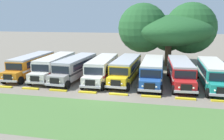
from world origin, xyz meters
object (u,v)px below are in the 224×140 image
Objects in this scene: parked_bus_slot_4 at (126,68)px; broad_shade_tree at (169,30)px; parked_bus_slot_0 at (32,64)px; parked_bus_slot_7 at (213,73)px; parked_bus_slot_1 at (55,65)px; parked_bus_slot_2 at (76,67)px; parked_bus_slot_6 at (180,71)px; parked_bus_slot_5 at (152,70)px; parked_bus_slot_3 at (102,68)px.

parked_bus_slot_4 is 0.68× the size of broad_shade_tree.
parked_bus_slot_0 and parked_bus_slot_4 have the same top height.
parked_bus_slot_1 is at bearing -90.18° from parked_bus_slot_7.
parked_bus_slot_2 is 13.57m from parked_bus_slot_6.
parked_bus_slot_6 is 1.00× the size of parked_bus_slot_7.
parked_bus_slot_2 is 1.01× the size of parked_bus_slot_5.
parked_bus_slot_4 is at bearing -93.77° from parked_bus_slot_6.
parked_bus_slot_0 is at bearing -92.85° from parked_bus_slot_3.
parked_bus_slot_6 is at bearing -95.25° from parked_bus_slot_7.
parked_bus_slot_0 is at bearing -92.69° from parked_bus_slot_6.
parked_bus_slot_1 and parked_bus_slot_6 have the same top height.
parked_bus_slot_1 is 0.68× the size of broad_shade_tree.
parked_bus_slot_5 is 1.00× the size of parked_bus_slot_6.
parked_bus_slot_3 is (6.85, -0.36, 0.00)m from parked_bus_slot_1.
parked_bus_slot_5 is at bearing 86.96° from parked_bus_slot_1.
parked_bus_slot_1 is at bearing -92.65° from parked_bus_slot_6.
parked_bus_slot_0 is at bearing -90.13° from parked_bus_slot_2.
parked_bus_slot_2 is 3.67m from parked_bus_slot_3.
parked_bus_slot_7 is 0.68× the size of broad_shade_tree.
parked_bus_slot_6 is 0.68× the size of broad_shade_tree.
broad_shade_tree is (-4.99, 11.95, 4.48)m from parked_bus_slot_7.
parked_bus_slot_7 is (24.02, -0.52, 0.00)m from parked_bus_slot_0.
broad_shade_tree is at bearing -156.12° from parked_bus_slot_7.
parked_bus_slot_7 is at bearing 89.71° from parked_bus_slot_5.
parked_bus_slot_1 is 3.21m from parked_bus_slot_2.
parked_bus_slot_4 is at bearing 98.42° from parked_bus_slot_2.
parked_bus_slot_2 and parked_bus_slot_3 have the same top height.
parked_bus_slot_1 is 9.93m from parked_bus_slot_4.
parked_bus_slot_7 is at bearing 87.31° from parked_bus_slot_1.
parked_bus_slot_7 is (7.09, -0.09, 0.00)m from parked_bus_slot_5.
parked_bus_slot_6 is at bearing 88.29° from parked_bus_slot_0.
parked_bus_slot_0 and parked_bus_slot_3 have the same top height.
parked_bus_slot_6 is (3.40, 0.33, 0.00)m from parked_bus_slot_5.
parked_bus_slot_3 is 1.00× the size of parked_bus_slot_6.
parked_bus_slot_1 and parked_bus_slot_2 have the same top height.
parked_bus_slot_2 is at bearing 80.73° from parked_bus_slot_1.
parked_bus_slot_5 is 7.09m from parked_bus_slot_7.
parked_bus_slot_0 is 0.68× the size of broad_shade_tree.
broad_shade_tree is at bearing 170.40° from parked_bus_slot_5.
parked_bus_slot_4 is (3.08, 0.45, 0.00)m from parked_bus_slot_3.
broad_shade_tree is at bearing 138.02° from parked_bus_slot_2.
broad_shade_tree is at bearing 156.82° from parked_bus_slot_4.
parked_bus_slot_3 and parked_bus_slot_4 have the same top height.
parked_bus_slot_3 is at bearing -78.98° from parked_bus_slot_4.
parked_bus_slot_7 is at bearing 81.16° from parked_bus_slot_6.
broad_shade_tree reaches higher than parked_bus_slot_1.
parked_bus_slot_4 is at bearing -97.75° from parked_bus_slot_5.
parked_bus_slot_5 is at bearing 87.12° from parked_bus_slot_0.
parked_bus_slot_6 is at bearing 90.93° from parked_bus_slot_3.
parked_bus_slot_0 and parked_bus_slot_2 have the same top height.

